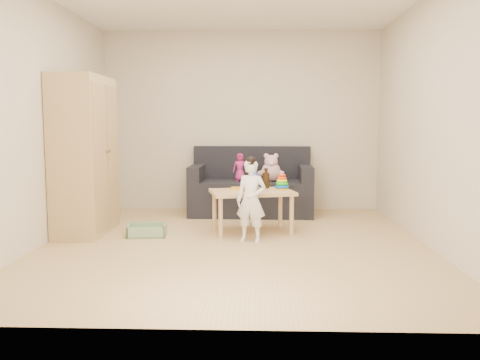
{
  "coord_description": "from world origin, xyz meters",
  "views": [
    {
      "loc": [
        0.24,
        -5.24,
        1.26
      ],
      "look_at": [
        0.05,
        0.25,
        0.65
      ],
      "focal_mm": 38.0,
      "sensor_mm": 36.0,
      "label": 1
    }
  ],
  "objects_px": {
    "play_table": "(252,211)",
    "toddler": "(251,201)",
    "sofa": "(251,197)",
    "wardrobe": "(85,155)"
  },
  "relations": [
    {
      "from": "wardrobe",
      "to": "play_table",
      "type": "relative_size",
      "value": 1.93
    },
    {
      "from": "sofa",
      "to": "toddler",
      "type": "xyz_separation_m",
      "value": [
        0.02,
        -1.65,
        0.2
      ]
    },
    {
      "from": "wardrobe",
      "to": "sofa",
      "type": "height_order",
      "value": "wardrobe"
    },
    {
      "from": "sofa",
      "to": "play_table",
      "type": "relative_size",
      "value": 1.8
    },
    {
      "from": "wardrobe",
      "to": "sofa",
      "type": "xyz_separation_m",
      "value": [
        1.89,
        1.28,
        -0.66
      ]
    },
    {
      "from": "play_table",
      "to": "toddler",
      "type": "bearing_deg",
      "value": -90.68
    },
    {
      "from": "wardrobe",
      "to": "play_table",
      "type": "distance_m",
      "value": 2.03
    },
    {
      "from": "wardrobe",
      "to": "sofa",
      "type": "bearing_deg",
      "value": 34.0
    },
    {
      "from": "wardrobe",
      "to": "sofa",
      "type": "relative_size",
      "value": 1.07
    },
    {
      "from": "sofa",
      "to": "play_table",
      "type": "xyz_separation_m",
      "value": [
        0.03,
        -1.19,
        0.01
      ]
    }
  ]
}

